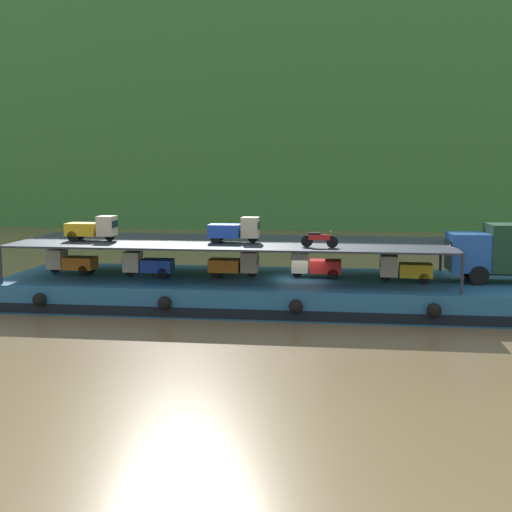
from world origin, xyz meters
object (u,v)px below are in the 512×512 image
mini_truck_lower_stern (71,262)px  mini_truck_lower_fore (315,265)px  mini_truck_upper_mid (235,230)px  mini_truck_lower_mid (235,264)px  cargo_barge (302,292)px  motorcycle_upper_port (319,239)px  mini_truck_upper_stern (92,228)px  mini_truck_lower_bow (405,269)px  mini_truck_lower_aft (147,264)px

mini_truck_lower_stern → mini_truck_lower_fore: size_ratio=1.00×
mini_truck_lower_stern → mini_truck_upper_mid: size_ratio=1.01×
mini_truck_lower_mid → mini_truck_upper_mid: mini_truck_upper_mid is taller
cargo_barge → mini_truck_upper_mid: size_ratio=11.94×
cargo_barge → motorcycle_upper_port: motorcycle_upper_port is taller
mini_truck_lower_mid → mini_truck_lower_fore: same height
mini_truck_lower_stern → mini_truck_upper_stern: bearing=-23.3°
cargo_barge → mini_truck_lower_bow: size_ratio=11.80×
motorcycle_upper_port → mini_truck_lower_bow: bearing=23.9°
motorcycle_upper_port → mini_truck_upper_mid: bearing=160.1°
mini_truck_lower_fore → cargo_barge: bearing=-145.2°
cargo_barge → mini_truck_upper_stern: 12.09m
cargo_barge → mini_truck_upper_stern: size_ratio=11.87×
cargo_barge → mini_truck_lower_aft: (-8.55, -0.40, 1.44)m
mini_truck_lower_bow → motorcycle_upper_port: size_ratio=1.46×
mini_truck_upper_stern → mini_truck_upper_mid: 7.97m
mini_truck_lower_mid → mini_truck_lower_bow: (9.22, -0.43, 0.00)m
mini_truck_lower_stern → mini_truck_lower_aft: size_ratio=1.00×
mini_truck_lower_aft → mini_truck_upper_mid: size_ratio=1.01×
mini_truck_upper_stern → motorcycle_upper_port: size_ratio=1.45×
mini_truck_lower_fore → motorcycle_upper_port: size_ratio=1.46×
mini_truck_lower_mid → mini_truck_upper_stern: size_ratio=1.00×
mini_truck_lower_aft → mini_truck_lower_bow: bearing=0.6°
mini_truck_lower_stern → mini_truck_lower_bow: 18.66m
mini_truck_lower_stern → motorcycle_upper_port: 14.46m
mini_truck_lower_bow → motorcycle_upper_port: motorcycle_upper_port is taller
mini_truck_lower_stern → mini_truck_lower_fore: 13.89m
mini_truck_lower_stern → mini_truck_lower_aft: (4.62, -0.39, 0.00)m
mini_truck_upper_stern → motorcycle_upper_port: 12.67m
mini_truck_upper_stern → motorcycle_upper_port: (12.57, -1.54, -0.26)m
mini_truck_lower_stern → mini_truck_lower_fore: same height
mini_truck_lower_fore → mini_truck_lower_bow: size_ratio=1.00×
mini_truck_lower_stern → mini_truck_lower_bow: bearing=-0.8°
mini_truck_lower_aft → mini_truck_lower_bow: 14.04m
mini_truck_lower_mid → mini_truck_upper_stern: bearing=-173.6°
mini_truck_lower_stern → mini_truck_lower_aft: same height
mini_truck_lower_stern → mini_truck_upper_stern: size_ratio=1.01×
mini_truck_lower_aft → mini_truck_upper_mid: bearing=-2.0°
mini_truck_lower_stern → mini_truck_lower_mid: 9.44m
mini_truck_lower_mid → motorcycle_upper_port: motorcycle_upper_port is taller
mini_truck_lower_mid → mini_truck_upper_mid: (0.14, -0.75, 2.00)m
mini_truck_lower_fore → mini_truck_upper_stern: (-12.27, -1.18, 2.00)m
mini_truck_lower_fore → mini_truck_lower_stern: bearing=-178.0°
mini_truck_lower_aft → mini_truck_lower_mid: size_ratio=1.01×
cargo_barge → mini_truck_lower_fore: size_ratio=11.80×
mini_truck_lower_mid → motorcycle_upper_port: 5.60m
mini_truck_lower_bow → cargo_barge: bearing=177.4°
mini_truck_lower_mid → mini_truck_upper_mid: 2.14m
cargo_barge → mini_truck_lower_mid: bearing=177.2°
mini_truck_upper_stern → mini_truck_lower_mid: bearing=6.4°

